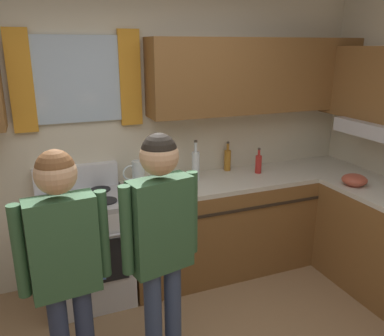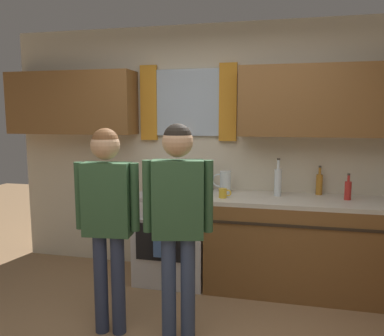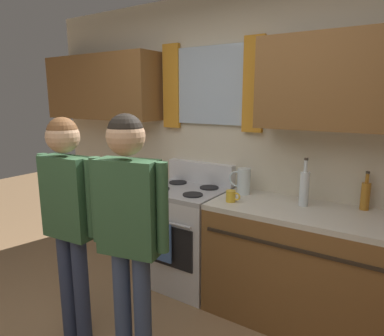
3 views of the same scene
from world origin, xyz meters
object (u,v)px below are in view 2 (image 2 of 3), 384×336
(bottle_oil_amber, at_px, (319,184))
(adult_left, at_px, (107,207))
(stove_oven, at_px, (174,234))
(adult_in_plaid, at_px, (178,208))
(water_pitcher, at_px, (225,182))
(mug_mustard_yellow, at_px, (223,193))
(bottle_tall_clear, at_px, (278,182))
(bottle_sauce_red, at_px, (348,190))

(bottle_oil_amber, relative_size, adult_left, 0.18)
(stove_oven, distance_m, adult_in_plaid, 1.25)
(bottle_oil_amber, distance_m, water_pitcher, 0.93)
(water_pitcher, bearing_deg, stove_oven, -164.81)
(mug_mustard_yellow, distance_m, adult_left, 1.20)
(bottle_tall_clear, height_order, water_pitcher, bottle_tall_clear)
(bottle_sauce_red, relative_size, water_pitcher, 1.12)
(bottle_oil_amber, height_order, adult_in_plaid, adult_in_plaid)
(mug_mustard_yellow, height_order, adult_in_plaid, adult_in_plaid)
(mug_mustard_yellow, distance_m, adult_in_plaid, 0.96)
(bottle_sauce_red, bearing_deg, mug_mustard_yellow, -171.24)
(bottle_sauce_red, relative_size, mug_mustard_yellow, 2.04)
(bottle_tall_clear, bearing_deg, mug_mustard_yellow, -157.29)
(stove_oven, height_order, water_pitcher, water_pitcher)
(bottle_sauce_red, bearing_deg, bottle_tall_clear, 176.84)
(bottle_tall_clear, relative_size, adult_left, 0.23)
(bottle_sauce_red, bearing_deg, water_pitcher, 175.72)
(bottle_sauce_red, xyz_separation_m, adult_in_plaid, (-1.32, -1.12, 0.03))
(bottle_sauce_red, height_order, mug_mustard_yellow, bottle_sauce_red)
(bottle_tall_clear, xyz_separation_m, mug_mustard_yellow, (-0.50, -0.21, -0.10))
(mug_mustard_yellow, bearing_deg, bottle_tall_clear, 22.71)
(bottle_tall_clear, bearing_deg, adult_left, -136.81)
(stove_oven, xyz_separation_m, bottle_sauce_red, (1.66, 0.05, 0.53))
(bottle_tall_clear, relative_size, adult_in_plaid, 0.23)
(bottle_oil_amber, xyz_separation_m, bottle_tall_clear, (-0.40, -0.15, 0.03))
(mug_mustard_yellow, height_order, adult_left, adult_left)
(bottle_oil_amber, height_order, water_pitcher, bottle_oil_amber)
(stove_oven, height_order, bottle_tall_clear, bottle_tall_clear)
(bottle_sauce_red, height_order, water_pitcher, bottle_sauce_red)
(water_pitcher, xyz_separation_m, adult_in_plaid, (-0.17, -1.20, 0.01))
(bottle_sauce_red, relative_size, adult_left, 0.16)
(bottle_sauce_red, xyz_separation_m, mug_mustard_yellow, (-1.13, -0.17, -0.05))
(bottle_oil_amber, distance_m, adult_left, 2.10)
(stove_oven, relative_size, adult_in_plaid, 0.68)
(stove_oven, distance_m, bottle_tall_clear, 1.18)
(stove_oven, relative_size, bottle_tall_clear, 3.00)
(adult_left, height_order, adult_in_plaid, adult_in_plaid)
(water_pitcher, bearing_deg, adult_left, -120.44)
(adult_left, bearing_deg, bottle_tall_clear, 43.19)
(water_pitcher, distance_m, adult_in_plaid, 1.21)
(stove_oven, bearing_deg, mug_mustard_yellow, -13.40)
(mug_mustard_yellow, bearing_deg, bottle_sauce_red, 8.76)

